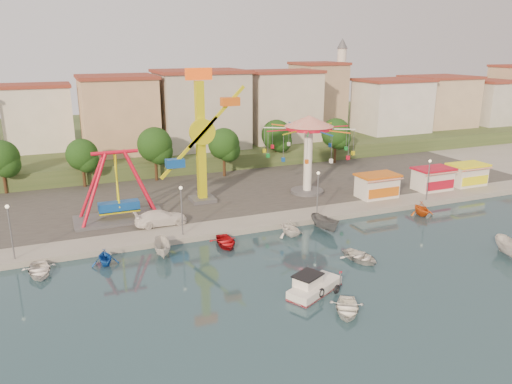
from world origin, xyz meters
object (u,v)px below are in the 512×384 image
wave_swinger (309,137)px  rowboat_a (361,257)px  kamikaze_tower (204,140)px  van (161,218)px  cabin_motorboat (313,287)px  skiff (512,249)px  pirate_ship_ride (117,187)px

wave_swinger → rowboat_a: (-5.14, -20.33, -7.79)m
kamikaze_tower → wave_swinger: size_ratio=1.42×
kamikaze_tower → rowboat_a: bearing=-68.6°
rowboat_a → van: bearing=122.3°
van → rowboat_a: bearing=-135.9°
cabin_motorboat → van: size_ratio=0.99×
wave_swinger → skiff: 27.73m
wave_swinger → skiff: bearing=-71.1°
wave_swinger → rowboat_a: bearing=-104.2°
wave_swinger → skiff: wave_swinger is taller
pirate_ship_ride → van: size_ratio=1.77×
kamikaze_tower → van: (-7.12, -6.37, -7.03)m
rowboat_a → cabin_motorboat: bearing=-164.9°
pirate_ship_ride → rowboat_a: (19.64, -19.01, -3.98)m
kamikaze_tower → wave_swinger: bearing=-6.3°
wave_swinger → pirate_ship_ride: bearing=-177.0°
cabin_motorboat → rowboat_a: bearing=1.0°
pirate_ship_ride → kamikaze_tower: bearing=14.3°
kamikaze_tower → cabin_motorboat: size_ratio=2.94×
pirate_ship_ride → skiff: (33.46, -24.00, -3.48)m
kamikaze_tower → rowboat_a: size_ratio=4.17×
pirate_ship_ride → rowboat_a: bearing=-44.1°
rowboat_a → van: 22.05m
van → wave_swinger: bearing=-78.2°
wave_swinger → van: (-20.82, -4.86, -6.78)m
wave_swinger → rowboat_a: size_ratio=2.93×
pirate_ship_ride → skiff: 41.32m
kamikaze_tower → skiff: (22.38, -26.82, -7.54)m
pirate_ship_ride → wave_swinger: 25.11m
kamikaze_tower → pirate_ship_ride: bearing=-165.7°
kamikaze_tower → van: bearing=-138.2°
skiff → cabin_motorboat: bearing=-168.0°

